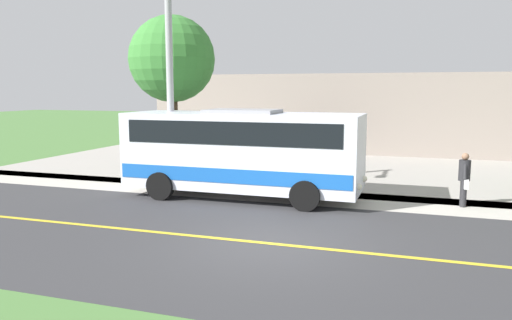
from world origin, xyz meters
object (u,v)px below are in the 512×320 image
shuttle_bus_front (243,149)px  parked_car_near (295,149)px  pedestrian_with_bags (464,178)px  tree_curbside (172,60)px  commercial_building (362,111)px  street_light_pole (168,74)px

shuttle_bus_front → parked_car_near: (-7.97, -0.22, -0.89)m
pedestrian_with_bags → tree_curbside: (-2.01, -10.73, 3.79)m
pedestrian_with_bags → commercial_building: (-16.01, -4.85, 1.31)m
street_light_pole → tree_curbside: bearing=-155.5°
street_light_pole → parked_car_near: bearing=161.2°
pedestrian_with_bags → street_light_pole: 10.09m
shuttle_bus_front → commercial_building: size_ratio=0.33×
street_light_pole → tree_curbside: street_light_pole is taller
shuttle_bus_front → pedestrian_with_bags: (-0.83, 6.75, -0.71)m
parked_car_near → shuttle_bus_front: bearing=1.6°
shuttle_bus_front → parked_car_near: shuttle_bus_front is taller
street_light_pole → commercial_building: street_light_pole is taller
tree_curbside → parked_car_near: bearing=143.7°
commercial_building → pedestrian_with_bags: bearing=16.9°
commercial_building → tree_curbside: bearing=-22.8°
street_light_pole → tree_curbside: 2.86m
street_light_pole → commercial_building: size_ratio=0.31×
street_light_pole → tree_curbside: size_ratio=1.13×
shuttle_bus_front → commercial_building: (-16.85, 1.90, 0.60)m
pedestrian_with_bags → shuttle_bus_front: bearing=-83.0°
shuttle_bus_front → tree_curbside: (-2.85, -3.98, 3.08)m
shuttle_bus_front → tree_curbside: 5.78m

